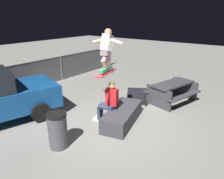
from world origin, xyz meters
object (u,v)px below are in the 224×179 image
ledge_box_main (122,116)px  person_sitting_on_ledge (109,100)px  kicker_ramp (137,97)px  picnic_table_back (172,89)px  skater_airborne (107,48)px  skateboard (106,73)px  trash_bin (58,130)px

ledge_box_main → person_sitting_on_ledge: person_sitting_on_ledge is taller
kicker_ramp → picnic_table_back: bearing=-66.6°
picnic_table_back → person_sitting_on_ledge: bearing=160.4°
ledge_box_main → skater_airborne: skater_airborne is taller
skateboard → trash_bin: 2.00m
skateboard → skater_airborne: 0.69m
person_sitting_on_ledge → skateboard: size_ratio=1.24×
ledge_box_main → skater_airborne: (-0.25, 0.38, 2.02)m
ledge_box_main → picnic_table_back: 2.51m
skateboard → skater_airborne: skater_airborne is taller
skater_airborne → trash_bin: size_ratio=1.23×
kicker_ramp → picnic_table_back: (0.51, -1.17, 0.44)m
kicker_ramp → trash_bin: trash_bin is taller
ledge_box_main → person_sitting_on_ledge: (-0.19, 0.37, 0.48)m
person_sitting_on_ledge → trash_bin: (-1.77, 0.19, -0.25)m
skater_airborne → trash_bin: (-1.70, 0.19, -1.79)m
skateboard → skater_airborne: (0.06, 0.01, 0.69)m
skater_airborne → person_sitting_on_ledge: bearing=-3.0°
person_sitting_on_ledge → ledge_box_main: bearing=-63.3°
skateboard → picnic_table_back: size_ratio=0.52×
ledge_box_main → person_sitting_on_ledge: bearing=116.7°
trash_bin → skateboard: bearing=-6.9°
trash_bin → picnic_table_back: bearing=-14.3°
skateboard → kicker_ramp: bearing=6.5°
picnic_table_back → ledge_box_main: bearing=167.1°
ledge_box_main → skateboard: size_ratio=1.73×
person_sitting_on_ledge → trash_bin: person_sitting_on_ledge is taller
picnic_table_back → trash_bin: 4.53m
ledge_box_main → picnic_table_back: (2.43, -0.56, 0.27)m
ledge_box_main → kicker_ramp: ledge_box_main is taller
skater_airborne → kicker_ramp: 3.10m
skateboard → person_sitting_on_ledge: bearing=4.2°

